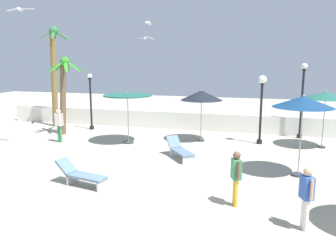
% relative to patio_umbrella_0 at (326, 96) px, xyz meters
% --- Properties ---
extents(ground_plane, '(56.00, 56.00, 0.00)m').
position_rel_patio_umbrella_0_xyz_m(ground_plane, '(-6.73, -6.97, -2.53)').
color(ground_plane, '#B2A893').
extents(boundary_wall, '(25.20, 0.30, 1.07)m').
position_rel_patio_umbrella_0_xyz_m(boundary_wall, '(-6.73, 2.49, -2.00)').
color(boundary_wall, silver).
rests_on(boundary_wall, ground_plane).
extents(patio_umbrella_0, '(2.24, 2.24, 2.77)m').
position_rel_patio_umbrella_0_xyz_m(patio_umbrella_0, '(0.00, 0.00, 0.00)').
color(patio_umbrella_0, '#333338').
rests_on(patio_umbrella_0, ground_plane).
extents(patio_umbrella_1, '(2.44, 2.44, 2.58)m').
position_rel_patio_umbrella_0_xyz_m(patio_umbrella_1, '(-9.40, -1.64, -0.25)').
color(patio_umbrella_1, '#333338').
rests_on(patio_umbrella_1, ground_plane).
extents(patio_umbrella_3, '(2.18, 2.18, 2.70)m').
position_rel_patio_umbrella_0_xyz_m(patio_umbrella_3, '(-5.91, -0.22, -0.14)').
color(patio_umbrella_3, '#333338').
rests_on(patio_umbrella_3, ground_plane).
extents(patio_umbrella_4, '(2.16, 2.16, 3.00)m').
position_rel_patio_umbrella_0_xyz_m(patio_umbrella_4, '(-1.43, -4.72, 0.19)').
color(patio_umbrella_4, '#333338').
rests_on(patio_umbrella_4, ground_plane).
extents(palm_tree_0, '(2.05, 2.03, 4.36)m').
position_rel_patio_umbrella_0_xyz_m(palm_tree_0, '(-13.61, -0.67, 0.20)').
color(palm_tree_0, brown).
rests_on(palm_tree_0, ground_plane).
extents(palm_tree_1, '(1.87, 1.90, 6.18)m').
position_rel_patio_umbrella_0_xyz_m(palm_tree_1, '(-15.50, 1.37, 1.14)').
color(palm_tree_1, brown).
rests_on(palm_tree_1, ground_plane).
extents(lamp_post_0, '(0.29, 0.29, 3.37)m').
position_rel_patio_umbrella_0_xyz_m(lamp_post_0, '(-12.91, 1.06, -0.74)').
color(lamp_post_0, black).
rests_on(lamp_post_0, ground_plane).
extents(lamp_post_1, '(0.34, 0.34, 4.03)m').
position_rel_patio_umbrella_0_xyz_m(lamp_post_1, '(-0.87, 1.96, -0.19)').
color(lamp_post_1, black).
rests_on(lamp_post_1, ground_plane).
extents(lamp_post_2, '(0.41, 0.41, 3.45)m').
position_rel_patio_umbrella_0_xyz_m(lamp_post_2, '(-2.93, 0.03, -0.23)').
color(lamp_post_2, black).
rests_on(lamp_post_2, ground_plane).
extents(lounge_chair_0, '(1.96, 0.94, 0.84)m').
position_rel_patio_umbrella_0_xyz_m(lounge_chair_0, '(-8.64, -7.78, -2.14)').
color(lounge_chair_0, '#B7B7BC').
rests_on(lounge_chair_0, ground_plane).
extents(lounge_chair_1, '(1.60, 1.82, 0.84)m').
position_rel_patio_umbrella_0_xyz_m(lounge_chair_1, '(-6.20, -3.67, -2.14)').
color(lounge_chair_1, '#B7B7BC').
rests_on(lounge_chair_1, ground_plane).
extents(guest_0, '(0.55, 0.30, 1.73)m').
position_rel_patio_umbrella_0_xyz_m(guest_0, '(-12.87, -2.46, -1.48)').
color(guest_0, '#3F8C59').
rests_on(guest_0, ground_plane).
extents(guest_1, '(0.36, 0.53, 1.64)m').
position_rel_patio_umbrella_0_xyz_m(guest_1, '(-1.61, -9.10, -1.54)').
color(guest_1, silver).
rests_on(guest_1, ground_plane).
extents(guest_2, '(0.35, 0.53, 1.65)m').
position_rel_patio_umbrella_0_xyz_m(guest_2, '(-3.42, -8.08, -1.53)').
color(guest_2, gold).
rests_on(guest_2, ground_plane).
extents(seagull_0, '(1.25, 0.41, 0.19)m').
position_rel_patio_umbrella_0_xyz_m(seagull_0, '(-10.39, 3.92, 3.01)').
color(seagull_0, white).
extents(seagull_1, '(0.39, 1.33, 0.19)m').
position_rel_patio_umbrella_0_xyz_m(seagull_1, '(-10.04, 3.48, 3.91)').
color(seagull_1, white).
extents(seagull_2, '(1.38, 0.38, 0.14)m').
position_rel_patio_umbrella_0_xyz_m(seagull_2, '(-13.39, -4.15, 3.87)').
color(seagull_2, white).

